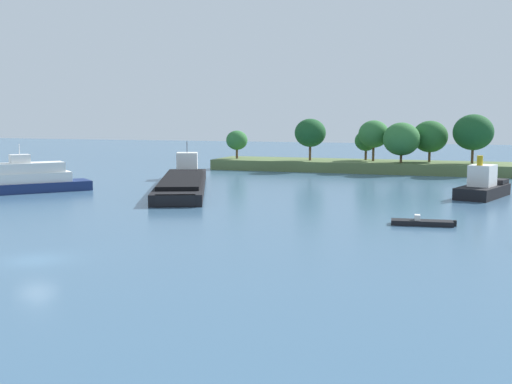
% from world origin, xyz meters
% --- Properties ---
extents(ground_plane, '(400.00, 400.00, 0.00)m').
position_xyz_m(ground_plane, '(0.00, 0.00, 0.00)').
color(ground_plane, '#3D607F').
extents(treeline_island, '(53.57, 11.56, 10.26)m').
position_xyz_m(treeline_island, '(12.40, 79.00, 3.73)').
color(treeline_island, '#566B3D').
rests_on(treeline_island, ground).
extents(cargo_barge, '(18.73, 34.44, 5.96)m').
position_xyz_m(cargo_barge, '(-8.98, 43.13, 1.00)').
color(cargo_barge, black).
rests_on(cargo_barge, ground).
extents(tugboat, '(6.90, 10.70, 5.23)m').
position_xyz_m(tugboat, '(29.99, 46.68, 1.36)').
color(tugboat, black).
rests_on(tugboat, ground).
extents(small_motorboat, '(5.89, 2.24, 0.96)m').
position_xyz_m(small_motorboat, '(24.42, 23.31, 0.25)').
color(small_motorboat, black).
rests_on(small_motorboat, ground).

